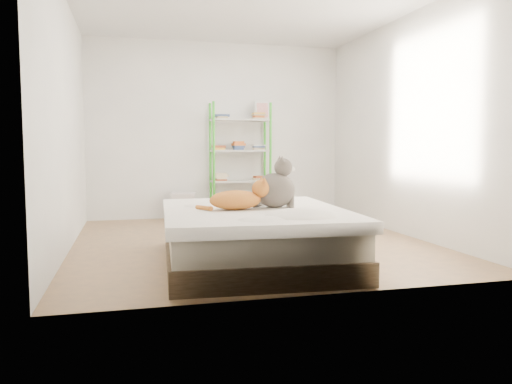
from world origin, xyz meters
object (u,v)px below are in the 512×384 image
object	(u,v)px
grey_cat	(275,183)
shelf_unit	(241,164)
cardboard_box	(298,217)
white_bin	(184,206)
bed	(253,236)
orange_cat	(235,197)

from	to	relation	value
grey_cat	shelf_unit	size ratio (longest dim) A/B	0.26
grey_cat	cardboard_box	world-z (taller)	grey_cat
shelf_unit	white_bin	world-z (taller)	shelf_unit
white_bin	cardboard_box	bearing A→B (deg)	-42.40
bed	shelf_unit	xyz separation A→B (m)	(0.53, 2.93, 0.56)
orange_cat	shelf_unit	size ratio (longest dim) A/B	0.31
orange_cat	grey_cat	distance (m)	0.41
bed	white_bin	world-z (taller)	bed
grey_cat	shelf_unit	distance (m)	2.93
orange_cat	grey_cat	world-z (taller)	grey_cat
cardboard_box	white_bin	size ratio (longest dim) A/B	1.38
shelf_unit	white_bin	bearing A→B (deg)	-177.92
cardboard_box	white_bin	world-z (taller)	white_bin
bed	cardboard_box	world-z (taller)	bed
shelf_unit	white_bin	size ratio (longest dim) A/B	4.37
cardboard_box	white_bin	xyz separation A→B (m)	(-1.32, 1.21, 0.03)
shelf_unit	white_bin	distance (m)	1.05
shelf_unit	cardboard_box	size ratio (longest dim) A/B	3.16
bed	shelf_unit	world-z (taller)	shelf_unit
bed	white_bin	distance (m)	2.92
orange_cat	white_bin	size ratio (longest dim) A/B	1.35
orange_cat	shelf_unit	xyz separation A→B (m)	(0.71, 2.99, 0.20)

